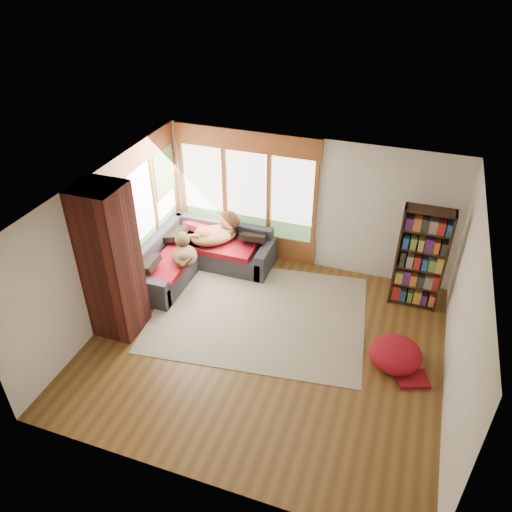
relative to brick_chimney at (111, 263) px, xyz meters
The scene contains 17 objects.
floor 2.75m from the brick_chimney, ahead, with size 5.50×5.50×0.00m, color #543617.
ceiling 2.75m from the brick_chimney, ahead, with size 5.50×5.50×0.00m, color white.
wall_back 3.73m from the brick_chimney, 49.90° to the left, with size 5.50×0.04×2.60m, color silver.
wall_front 3.22m from the brick_chimney, 41.86° to the right, with size 5.50×0.04×2.60m, color silver.
wall_left 0.49m from the brick_chimney, 135.00° to the left, with size 0.04×5.00×2.60m, color silver.
wall_right 5.16m from the brick_chimney, ahead, with size 0.04×5.00×2.60m, color silver.
windows_back 3.07m from the brick_chimney, 66.95° to the left, with size 2.82×0.10×1.90m.
windows_left 1.58m from the brick_chimney, 101.66° to the left, with size 0.10×2.62×1.90m.
roller_blind 2.44m from the brick_chimney, 96.95° to the left, with size 0.03×0.72×0.90m, color #6D8659.
brick_chimney is the anchor object (origin of this frame).
sectional_sofa 2.32m from the brick_chimney, 77.71° to the left, with size 2.20×2.20×0.80m.
area_rug 2.65m from the brick_chimney, 27.21° to the left, with size 3.62×2.77×0.01m, color beige.
bookshelf 5.07m from the brick_chimney, 26.15° to the left, with size 0.81×0.27×1.90m.
pouf 4.58m from the brick_chimney, ahead, with size 0.80×0.80×0.43m, color maroon.
dog_tan 2.47m from the brick_chimney, 70.77° to the left, with size 1.06×1.04×0.52m.
dog_brindle 1.67m from the brick_chimney, 72.74° to the left, with size 0.75×0.83×0.40m.
throw_pillows 2.30m from the brick_chimney, 77.57° to the left, with size 1.98×1.68×0.45m.
Camera 1 is at (1.80, -5.60, 5.66)m, focal length 35.00 mm.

